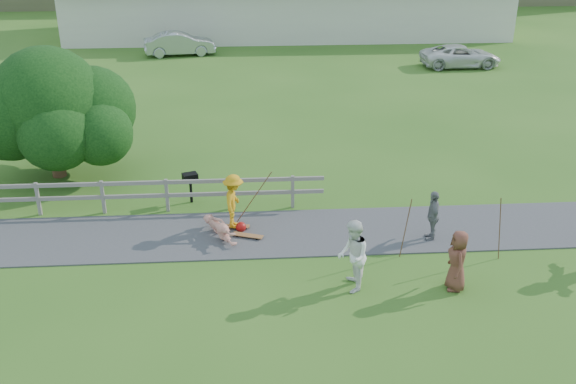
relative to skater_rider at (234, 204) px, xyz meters
name	(u,v)px	position (x,y,z in m)	size (l,w,h in m)	color
ground	(229,260)	(-0.14, -1.89, -0.83)	(260.00, 260.00, 0.00)	#31611B
path	(230,235)	(-0.14, -0.39, -0.81)	(34.00, 3.00, 0.04)	#3E3E40
fence	(82,193)	(-4.75, 1.41, -0.11)	(15.05, 0.10, 1.10)	slate
skater_rider	(234,204)	(0.00, 0.00, 0.00)	(1.07, 0.62, 1.66)	orange
skater_fallen	(220,228)	(-0.41, -0.52, -0.52)	(1.70, 0.41, 0.62)	tan
spectator_a	(353,256)	(2.99, -3.53, 0.12)	(0.92, 0.72, 1.89)	white
spectator_b	(433,216)	(5.74, -1.04, -0.07)	(0.89, 0.37, 1.53)	slate
spectator_c	(457,261)	(5.61, -3.70, -0.02)	(0.79, 0.51, 1.62)	brown
car_silver	(180,44)	(-3.75, 25.38, -0.08)	(1.60, 4.58, 1.51)	#A7ABAF
car_white	(460,56)	(13.57, 20.76, -0.16)	(2.21, 4.79, 1.33)	silver
tree	(52,124)	(-6.36, 4.67, 1.14)	(6.18, 6.18, 3.94)	black
bbq	(191,188)	(-1.43, 2.05, -0.32)	(0.47, 0.36, 1.02)	black
longboard_rider	(235,228)	(0.00, 0.00, -0.78)	(0.90, 0.22, 0.10)	brown
longboard_fallen	(248,237)	(0.39, -0.62, -0.78)	(0.92, 0.22, 0.10)	brown
helmet	(241,227)	(0.19, -0.17, -0.67)	(0.31, 0.31, 0.31)	#9D100E
pole_rider	(254,193)	(0.60, 0.40, 0.17)	(0.03, 0.03, 2.01)	brown
pole_spec_left	(406,228)	(4.70, -1.99, 0.05)	(0.03, 0.03, 1.76)	brown
pole_spec_right	(500,229)	(7.21, -2.30, 0.10)	(0.03, 0.03, 1.86)	brown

